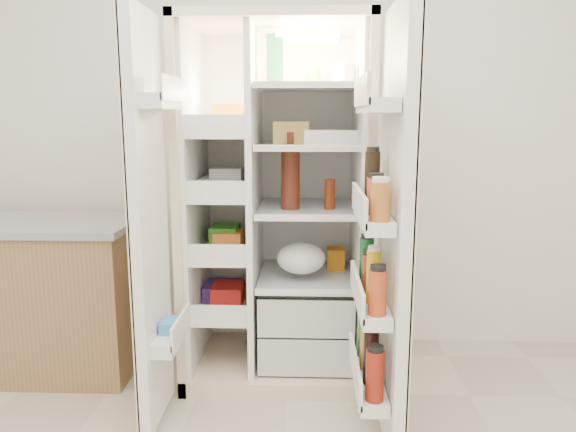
{
  "coord_description": "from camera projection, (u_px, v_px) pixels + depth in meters",
  "views": [
    {
      "loc": [
        0.09,
        -1.15,
        1.34
      ],
      "look_at": [
        0.0,
        1.25,
        0.9
      ],
      "focal_mm": 34.0,
      "sensor_mm": 36.0,
      "label": 1
    }
  ],
  "objects": [
    {
      "name": "wall_back",
      "position": [
        292.0,
        115.0,
        3.1
      ],
      "size": [
        4.0,
        0.02,
        2.7
      ],
      "primitive_type": "cube",
      "color": "white",
      "rests_on": "floor"
    },
    {
      "name": "fridge_door",
      "position": [
        390.0,
        239.0,
        2.15
      ],
      "size": [
        0.17,
        0.58,
        1.72
      ],
      "color": "white",
      "rests_on": "floor"
    },
    {
      "name": "freezer_door",
      "position": [
        150.0,
        226.0,
        2.27
      ],
      "size": [
        0.15,
        0.4,
        1.72
      ],
      "color": "white",
      "rests_on": "floor"
    },
    {
      "name": "kitchen_counter",
      "position": [
        34.0,
        295.0,
        2.89
      ],
      "size": [
        1.12,
        0.59,
        0.81
      ],
      "color": "olive",
      "rests_on": "floor"
    },
    {
      "name": "refrigerator",
      "position": [
        281.0,
        231.0,
        2.87
      ],
      "size": [
        0.92,
        0.7,
        1.8
      ],
      "color": "beige",
      "rests_on": "floor"
    }
  ]
}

